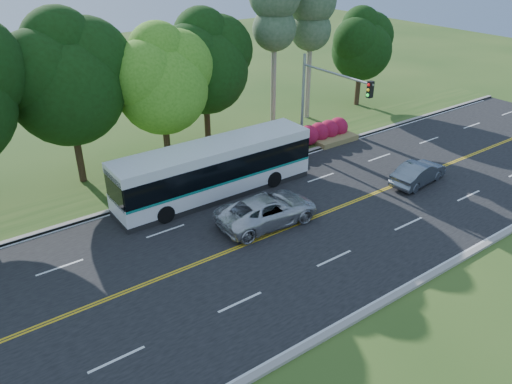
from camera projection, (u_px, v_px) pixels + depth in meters
ground at (296, 225)px, 26.88m from camera, size 120.00×120.00×0.00m
road at (296, 225)px, 26.87m from camera, size 60.00×14.00×0.02m
curb_north at (224, 176)px, 31.98m from camera, size 60.00×0.30×0.15m
curb_south at (401, 293)px, 21.70m from camera, size 60.00×0.30×0.15m
grass_verge at (210, 167)px, 33.32m from camera, size 60.00×4.00×0.10m
lane_markings at (294, 225)px, 26.82m from camera, size 57.60×13.82×0.00m
tree_row at (104, 69)px, 29.80m from camera, size 44.70×9.10×13.84m
bougainvillea_hedge at (300, 138)px, 36.11m from camera, size 9.50×2.25×1.50m
traffic_signal at (322, 96)px, 31.95m from camera, size 0.42×6.10×7.00m
transit_bus at (215, 170)px, 29.22m from camera, size 12.25×2.75×3.20m
sedan at (418, 173)px, 30.95m from camera, size 4.40×1.98×1.40m
suv at (267, 210)px, 26.66m from camera, size 5.79×2.88×1.57m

